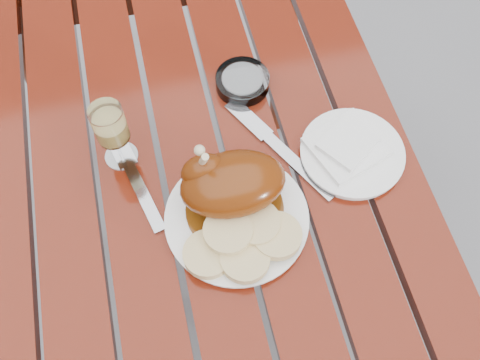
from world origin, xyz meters
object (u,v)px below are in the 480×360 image
dinner_plate (237,219)px  wine_glass (114,135)px  side_plate (352,153)px  table (206,246)px  ashtray (242,82)px

dinner_plate → wine_glass: (-0.18, 0.17, 0.06)m
dinner_plate → side_plate: 0.25m
table → side_plate: size_ratio=6.32×
wine_glass → side_plate: size_ratio=0.74×
ashtray → side_plate: bearing=-52.1°
side_plate → dinner_plate: bearing=-161.6°
dinner_plate → side_plate: size_ratio=1.29×
table → dinner_plate: bearing=-65.2°
side_plate → ashtray: (-0.16, 0.20, 0.01)m
table → wine_glass: (-0.12, 0.06, 0.45)m
table → dinner_plate: dinner_plate is taller
dinner_plate → ashtray: size_ratio=2.33×
dinner_plate → ashtray: bearing=74.6°
table → dinner_plate: 0.40m
table → ashtray: ashtray is taller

